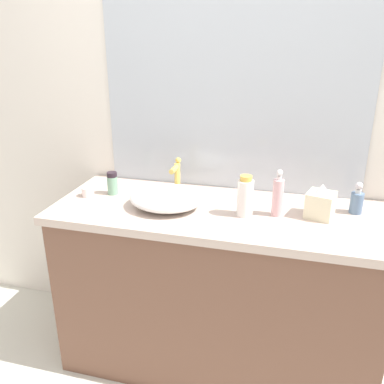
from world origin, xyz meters
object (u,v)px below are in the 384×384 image
at_px(soap_dispenser, 357,201).
at_px(candle_jar, 88,192).
at_px(lotion_bottle, 245,197).
at_px(spray_can, 113,183).
at_px(tissue_box, 321,203).
at_px(sink_basin, 166,198).
at_px(perfume_bottle, 278,196).

bearing_deg(soap_dispenser, candle_jar, -174.30).
relative_size(lotion_bottle, spray_can, 1.62).
relative_size(lotion_bottle, tissue_box, 1.21).
distance_m(spray_can, candle_jar, 0.13).
bearing_deg(sink_basin, perfume_bottle, 4.26).
bearing_deg(tissue_box, sink_basin, -174.31).
relative_size(spray_can, candle_jar, 1.91).
xyz_separation_m(soap_dispenser, tissue_box, (-0.16, -0.08, 0.01)).
bearing_deg(soap_dispenser, tissue_box, -151.81).
height_order(lotion_bottle, spray_can, lotion_bottle).
bearing_deg(perfume_bottle, candle_jar, -179.37).
relative_size(soap_dispenser, perfume_bottle, 0.69).
distance_m(soap_dispenser, candle_jar, 1.26).
height_order(sink_basin, soap_dispenser, soap_dispenser).
bearing_deg(candle_jar, tissue_box, 2.13).
relative_size(perfume_bottle, spray_can, 1.86).
distance_m(perfume_bottle, candle_jar, 0.92).
bearing_deg(lotion_bottle, perfume_bottle, 15.36).
bearing_deg(candle_jar, spray_can, 29.92).
xyz_separation_m(sink_basin, soap_dispenser, (0.84, 0.15, 0.01)).
height_order(soap_dispenser, lotion_bottle, lotion_bottle).
bearing_deg(perfume_bottle, spray_can, 176.40).
distance_m(tissue_box, candle_jar, 1.10).
relative_size(sink_basin, spray_can, 2.98).
bearing_deg(spray_can, lotion_bottle, -7.51).
bearing_deg(lotion_bottle, sink_basin, 179.93).
relative_size(perfume_bottle, tissue_box, 1.38).
relative_size(perfume_bottle, candle_jar, 3.56).
height_order(spray_can, candle_jar, spray_can).
bearing_deg(sink_basin, spray_can, 164.12).
distance_m(lotion_bottle, tissue_box, 0.33).
relative_size(sink_basin, tissue_box, 2.22).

